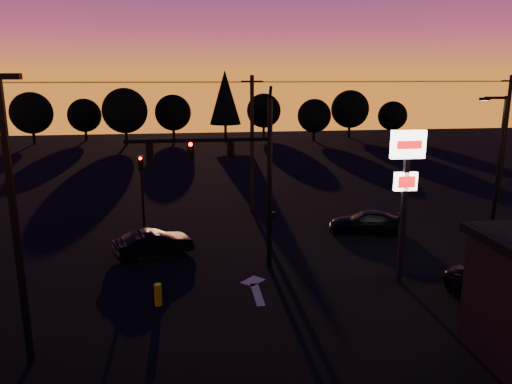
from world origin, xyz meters
TOP-DOWN VIEW (x-y plane):
  - ground at (0.00, 0.00)m, footprint 120.00×120.00m
  - lane_arrow at (0.50, 1.67)m, footprint 1.20×3.10m
  - traffic_signal_mast at (-0.10, 3.99)m, footprint 6.79×0.52m
  - secondary_signal at (-5.00, 11.49)m, footprint 0.30×0.31m
  - parking_lot_light at (-7.50, -3.00)m, footprint 1.25×0.30m
  - pylon_sign at (7.00, 1.50)m, footprint 1.50×0.28m
  - streetlight at (13.91, 5.50)m, footprint 1.55×0.35m
  - utility_pole_1 at (2.00, 14.00)m, footprint 1.40×0.26m
  - utility_pole_2 at (20.00, 14.00)m, footprint 1.40×0.26m
  - power_wires at (2.00, 14.00)m, footprint 36.00×1.22m
  - bollard at (-3.60, 0.57)m, footprint 0.30×0.30m
  - tree_0 at (-22.00, 50.00)m, footprint 5.36×5.36m
  - tree_1 at (-16.00, 53.00)m, footprint 4.54×4.54m
  - tree_2 at (-10.00, 48.00)m, footprint 5.77×5.78m
  - tree_3 at (-4.00, 52.00)m, footprint 4.95×4.95m
  - tree_4 at (3.00, 49.00)m, footprint 4.18×4.18m
  - tree_5 at (9.00, 54.00)m, footprint 4.95×4.95m
  - tree_6 at (15.00, 48.00)m, footprint 4.54×4.54m
  - tree_7 at (21.00, 51.00)m, footprint 5.36×5.36m
  - tree_8 at (27.00, 50.00)m, footprint 4.12×4.12m
  - car_mid at (-4.10, 6.35)m, footprint 4.20×2.69m
  - car_right at (8.03, 8.50)m, footprint 4.62×2.92m
  - suv_parked at (10.36, -1.30)m, footprint 4.17×5.27m

SIDE VIEW (x-z plane):
  - ground at x=0.00m, z-range 0.00..0.00m
  - lane_arrow at x=0.50m, z-range 0.00..0.01m
  - bollard at x=-3.60m, z-range 0.00..0.90m
  - car_right at x=8.03m, z-range 0.00..1.25m
  - car_mid at x=-4.10m, z-range 0.00..1.31m
  - suv_parked at x=10.36m, z-range 0.00..1.33m
  - secondary_signal at x=-5.00m, z-range 0.69..5.04m
  - tree_8 at x=27.00m, z-range 0.53..5.71m
  - tree_1 at x=-16.00m, z-range 0.58..6.29m
  - tree_6 at x=15.00m, z-range 0.58..6.29m
  - tree_3 at x=-4.00m, z-range 0.63..6.86m
  - tree_5 at x=9.00m, z-range 0.63..6.86m
  - tree_0 at x=-22.00m, z-range 0.69..7.43m
  - tree_7 at x=21.00m, z-range 0.69..7.43m
  - tree_2 at x=-10.00m, z-range 0.74..8.00m
  - streetlight at x=13.91m, z-range 0.42..8.42m
  - utility_pole_1 at x=2.00m, z-range 0.09..9.09m
  - utility_pole_2 at x=20.00m, z-range 0.09..9.09m
  - pylon_sign at x=7.00m, z-range 1.51..8.31m
  - traffic_signal_mast at x=-0.10m, z-range 0.65..9.23m
  - parking_lot_light at x=-7.50m, z-range 0.70..9.84m
  - tree_4 at x=3.00m, z-range 1.18..10.68m
  - power_wires at x=2.00m, z-range 8.53..8.60m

